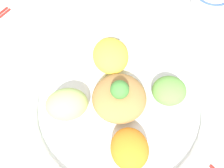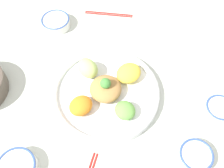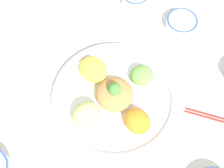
# 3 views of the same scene
# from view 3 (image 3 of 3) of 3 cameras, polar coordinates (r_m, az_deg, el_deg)

# --- Properties ---
(ground_plane) EXTENTS (2.40, 2.40, 0.00)m
(ground_plane) POSITION_cam_3_polar(r_m,az_deg,el_deg) (0.96, -0.36, -1.30)
(ground_plane) COLOR silver
(salad_platter) EXTENTS (0.38, 0.38, 0.10)m
(salad_platter) POSITION_cam_3_polar(r_m,az_deg,el_deg) (0.93, 0.21, -2.39)
(salad_platter) COLOR white
(salad_platter) RESTS_ON ground_plane
(rice_bowl_blue) EXTENTS (0.11, 0.11, 0.03)m
(rice_bowl_blue) POSITION_cam_3_polar(r_m,az_deg,el_deg) (1.10, 12.50, 10.95)
(rice_bowl_blue) COLOR white
(rice_bowl_blue) RESTS_ON ground_plane
(chopsticks_pair_far) EXTENTS (0.20, 0.08, 0.01)m
(chopsticks_pair_far) POSITION_cam_3_polar(r_m,az_deg,el_deg) (0.98, 18.75, -5.99)
(chopsticks_pair_far) COLOR red
(chopsticks_pair_far) RESTS_ON ground_plane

